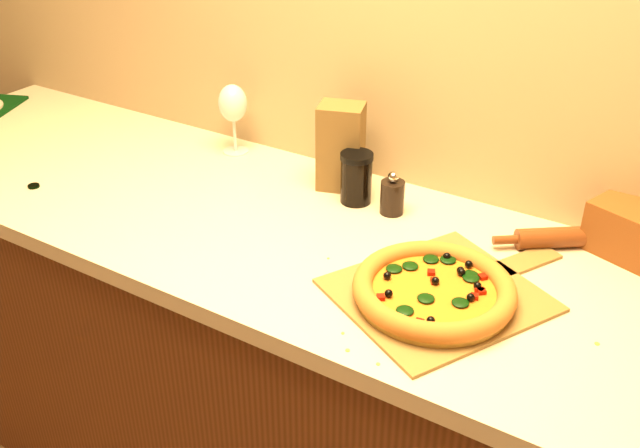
{
  "coord_description": "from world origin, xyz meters",
  "views": [
    {
      "loc": [
        0.62,
        0.3,
        1.7
      ],
      "look_at": [
        -0.05,
        1.38,
        0.96
      ],
      "focal_mm": 40.0,
      "sensor_mm": 36.0,
      "label": 1
    }
  ],
  "objects_px": {
    "pizza_peel": "(443,293)",
    "pepper_grinder": "(392,196)",
    "rolling_pin": "(568,237)",
    "wine_glass": "(233,105)",
    "pizza": "(434,290)",
    "dark_jar": "(356,178)"
  },
  "relations": [
    {
      "from": "pizza_peel",
      "to": "wine_glass",
      "type": "relative_size",
      "value": 2.75
    },
    {
      "from": "dark_jar",
      "to": "pizza",
      "type": "bearing_deg",
      "value": -40.34
    },
    {
      "from": "rolling_pin",
      "to": "dark_jar",
      "type": "height_order",
      "value": "dark_jar"
    },
    {
      "from": "pizza",
      "to": "wine_glass",
      "type": "xyz_separation_m",
      "value": [
        -0.73,
        0.35,
        0.11
      ]
    },
    {
      "from": "pizza",
      "to": "rolling_pin",
      "type": "relative_size",
      "value": 1.12
    },
    {
      "from": "pizza",
      "to": "rolling_pin",
      "type": "xyz_separation_m",
      "value": [
        0.16,
        0.33,
        -0.0
      ]
    },
    {
      "from": "pizza",
      "to": "dark_jar",
      "type": "bearing_deg",
      "value": 139.66
    },
    {
      "from": "pizza_peel",
      "to": "dark_jar",
      "type": "height_order",
      "value": "dark_jar"
    },
    {
      "from": "dark_jar",
      "to": "pepper_grinder",
      "type": "bearing_deg",
      "value": -2.2
    },
    {
      "from": "pizza_peel",
      "to": "pepper_grinder",
      "type": "relative_size",
      "value": 4.99
    },
    {
      "from": "pizza",
      "to": "rolling_pin",
      "type": "height_order",
      "value": "pizza"
    },
    {
      "from": "pizza",
      "to": "pepper_grinder",
      "type": "bearing_deg",
      "value": 129.79
    },
    {
      "from": "pizza_peel",
      "to": "pepper_grinder",
      "type": "height_order",
      "value": "pepper_grinder"
    },
    {
      "from": "rolling_pin",
      "to": "dark_jar",
      "type": "xyz_separation_m",
      "value": [
        -0.48,
        -0.06,
        0.04
      ]
    },
    {
      "from": "pepper_grinder",
      "to": "rolling_pin",
      "type": "xyz_separation_m",
      "value": [
        0.38,
        0.07,
        -0.02
      ]
    },
    {
      "from": "pizza",
      "to": "pepper_grinder",
      "type": "height_order",
      "value": "pepper_grinder"
    },
    {
      "from": "wine_glass",
      "to": "rolling_pin",
      "type": "bearing_deg",
      "value": -0.82
    },
    {
      "from": "pizza_peel",
      "to": "rolling_pin",
      "type": "height_order",
      "value": "rolling_pin"
    },
    {
      "from": "wine_glass",
      "to": "dark_jar",
      "type": "height_order",
      "value": "wine_glass"
    },
    {
      "from": "pepper_grinder",
      "to": "rolling_pin",
      "type": "bearing_deg",
      "value": 9.76
    },
    {
      "from": "pepper_grinder",
      "to": "rolling_pin",
      "type": "distance_m",
      "value": 0.39
    },
    {
      "from": "pizza_peel",
      "to": "rolling_pin",
      "type": "distance_m",
      "value": 0.34
    }
  ]
}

